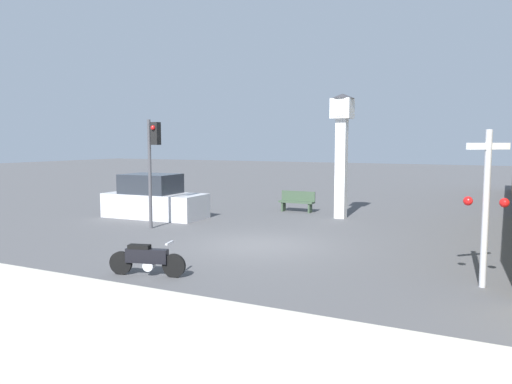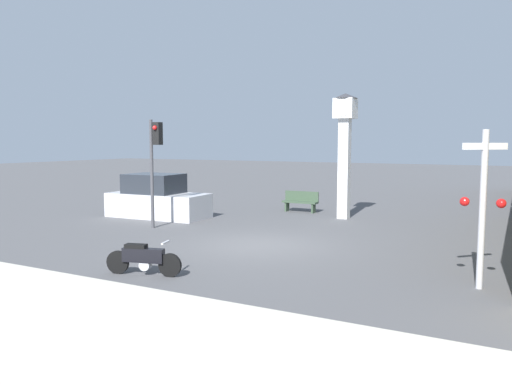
% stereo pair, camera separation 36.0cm
% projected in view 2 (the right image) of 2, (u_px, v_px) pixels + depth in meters
% --- Properties ---
extents(ground_plane, '(120.00, 120.00, 0.00)m').
position_uv_depth(ground_plane, '(259.00, 245.00, 15.10)').
color(ground_plane, '#4C4C4F').
extents(sidewalk_strip, '(36.00, 6.00, 0.10)m').
position_uv_depth(sidewalk_strip, '(13.00, 338.00, 7.82)').
color(sidewalk_strip, '#BCB7A8').
rests_on(sidewalk_strip, ground_plane).
extents(motorcycle, '(1.83, 0.64, 0.82)m').
position_uv_depth(motorcycle, '(143.00, 259.00, 11.68)').
color(motorcycle, black).
rests_on(motorcycle, ground_plane).
extents(clock_tower, '(0.96, 0.96, 5.06)m').
position_uv_depth(clock_tower, '(345.00, 138.00, 20.10)').
color(clock_tower, white).
rests_on(clock_tower, ground_plane).
extents(traffic_light, '(0.50, 0.35, 3.92)m').
position_uv_depth(traffic_light, '(155.00, 154.00, 17.83)').
color(traffic_light, '#47474C').
rests_on(traffic_light, ground_plane).
extents(railroad_crossing_signal, '(0.90, 0.82, 3.38)m').
position_uv_depth(railroad_crossing_signal, '(483.00, 202.00, 10.45)').
color(railroad_crossing_signal, '#B7B7BC').
rests_on(railroad_crossing_signal, ground_plane).
extents(bench, '(1.60, 0.44, 0.92)m').
position_uv_depth(bench, '(301.00, 201.00, 22.28)').
color(bench, '#384C38').
rests_on(bench, ground_plane).
extents(parked_car, '(4.28, 2.00, 1.80)m').
position_uv_depth(parked_car, '(157.00, 199.00, 20.73)').
color(parked_car, silver).
rests_on(parked_car, ground_plane).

